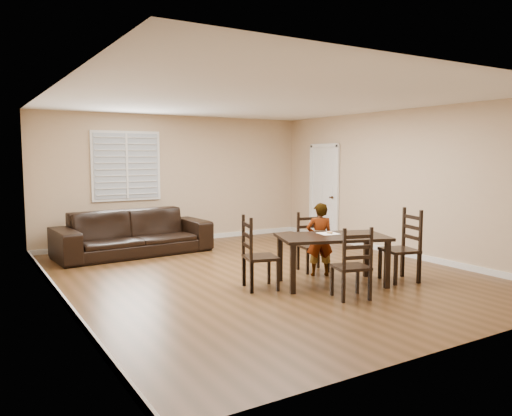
# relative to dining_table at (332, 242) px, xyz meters

# --- Properties ---
(ground) EXTENTS (7.00, 7.00, 0.00)m
(ground) POSITION_rel_dining_table_xyz_m (-0.52, 1.04, -0.63)
(ground) COLOR brown
(ground) RESTS_ON ground
(room) EXTENTS (6.04, 7.04, 2.72)m
(room) POSITION_rel_dining_table_xyz_m (-0.48, 1.22, 1.18)
(room) COLOR tan
(room) RESTS_ON ground
(dining_table) EXTENTS (1.73, 1.32, 0.72)m
(dining_table) POSITION_rel_dining_table_xyz_m (0.00, 0.00, 0.00)
(dining_table) COLOR black
(dining_table) RESTS_ON ground
(chair_near) EXTENTS (0.49, 0.47, 0.95)m
(chair_near) POSITION_rel_dining_table_xyz_m (0.31, 0.93, -0.20)
(chair_near) COLOR black
(chair_near) RESTS_ON ground
(chair_far) EXTENTS (0.52, 0.50, 0.95)m
(chair_far) POSITION_rel_dining_table_xyz_m (-0.26, -0.77, -0.20)
(chair_far) COLOR black
(chair_far) RESTS_ON ground
(chair_left) EXTENTS (0.54, 0.56, 1.03)m
(chair_left) POSITION_rel_dining_table_xyz_m (-1.11, 0.38, -0.16)
(chair_left) COLOR black
(chair_left) RESTS_ON ground
(chair_right) EXTENTS (0.55, 0.58, 1.08)m
(chair_right) POSITION_rel_dining_table_xyz_m (1.12, -0.38, -0.14)
(chair_right) COLOR black
(chair_right) RESTS_ON ground
(child) EXTENTS (0.49, 0.43, 1.14)m
(child) POSITION_rel_dining_table_xyz_m (0.18, 0.52, -0.06)
(child) COLOR gray
(child) RESTS_ON ground
(napkin) EXTENTS (0.31, 0.31, 0.00)m
(napkin) POSITION_rel_dining_table_xyz_m (0.06, 0.16, 0.09)
(napkin) COLOR white
(napkin) RESTS_ON dining_table
(donut) EXTENTS (0.09, 0.09, 0.03)m
(donut) POSITION_rel_dining_table_xyz_m (0.08, 0.16, 0.11)
(donut) COLOR #B98342
(donut) RESTS_ON napkin
(sofa) EXTENTS (2.91, 1.31, 0.83)m
(sofa) POSITION_rel_dining_table_xyz_m (-1.77, 3.64, -0.21)
(sofa) COLOR black
(sofa) RESTS_ON ground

